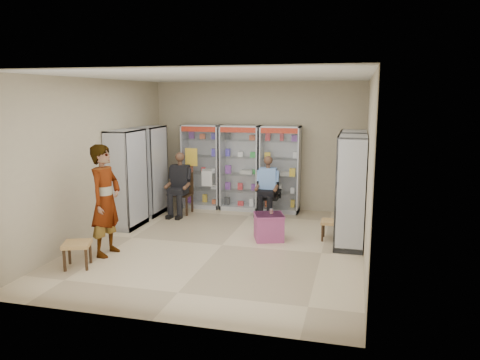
% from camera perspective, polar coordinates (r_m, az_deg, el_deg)
% --- Properties ---
extents(floor, '(6.00, 6.00, 0.00)m').
position_cam_1_polar(floor, '(8.60, -2.20, -7.92)').
color(floor, '#C8B28B').
rests_on(floor, ground).
extents(room_shell, '(5.02, 6.02, 3.01)m').
position_cam_1_polar(room_shell, '(8.20, -2.30, 5.26)').
color(room_shell, tan).
rests_on(room_shell, ground).
extents(cabinet_back_left, '(0.90, 0.50, 2.00)m').
position_cam_1_polar(cabinet_back_left, '(11.29, -4.64, 1.67)').
color(cabinet_back_left, silver).
rests_on(cabinet_back_left, floor).
extents(cabinet_back_mid, '(0.90, 0.50, 2.00)m').
position_cam_1_polar(cabinet_back_mid, '(11.02, 0.04, 1.50)').
color(cabinet_back_mid, silver).
rests_on(cabinet_back_mid, floor).
extents(cabinet_back_right, '(0.90, 0.50, 2.00)m').
position_cam_1_polar(cabinet_back_right, '(10.83, 4.92, 1.30)').
color(cabinet_back_right, '#A4A6AB').
rests_on(cabinet_back_right, floor).
extents(cabinet_right_far, '(0.90, 0.50, 2.00)m').
position_cam_1_polar(cabinet_right_far, '(9.58, 13.45, -0.14)').
color(cabinet_right_far, '#9FA0A6').
rests_on(cabinet_right_far, floor).
extents(cabinet_right_near, '(0.90, 0.50, 2.00)m').
position_cam_1_polar(cabinet_right_near, '(8.50, 13.32, -1.44)').
color(cabinet_right_near, '#B8BBC0').
rests_on(cabinet_right_near, floor).
extents(cabinet_left_far, '(0.90, 0.50, 2.00)m').
position_cam_1_polar(cabinet_left_far, '(10.79, -10.92, 1.11)').
color(cabinet_left_far, silver).
rests_on(cabinet_left_far, floor).
extents(cabinet_left_near, '(0.90, 0.50, 2.00)m').
position_cam_1_polar(cabinet_left_near, '(9.82, -13.64, 0.11)').
color(cabinet_left_near, '#BBBDC3').
rests_on(cabinet_left_near, floor).
extents(wooden_chair, '(0.42, 0.42, 0.94)m').
position_cam_1_polar(wooden_chair, '(10.80, -7.11, -1.63)').
color(wooden_chair, black).
rests_on(wooden_chair, floor).
extents(seated_customer, '(0.44, 0.60, 1.34)m').
position_cam_1_polar(seated_customer, '(10.71, -7.23, -0.64)').
color(seated_customer, black).
rests_on(seated_customer, floor).
extents(office_chair, '(0.57, 0.57, 1.02)m').
position_cam_1_polar(office_chair, '(10.40, 3.48, -1.80)').
color(office_chair, black).
rests_on(office_chair, floor).
extents(seated_shopkeeper, '(0.44, 0.60, 1.30)m').
position_cam_1_polar(seated_shopkeeper, '(10.33, 3.43, -1.10)').
color(seated_shopkeeper, '#7AAAF2').
rests_on(seated_shopkeeper, floor).
extents(pink_trunk, '(0.65, 0.63, 0.49)m').
position_cam_1_polar(pink_trunk, '(8.85, 3.53, -5.73)').
color(pink_trunk, '#C54FA7').
rests_on(pink_trunk, floor).
extents(tea_glass, '(0.07, 0.07, 0.09)m').
position_cam_1_polar(tea_glass, '(8.81, 3.84, -3.83)').
color(tea_glass, '#561F07').
rests_on(tea_glass, pink_trunk).
extents(woven_stool_a, '(0.38, 0.38, 0.37)m').
position_cam_1_polar(woven_stool_a, '(9.01, 11.04, -6.01)').
color(woven_stool_a, '#AA6E47').
rests_on(woven_stool_a, floor).
extents(woven_stool_b, '(0.53, 0.53, 0.41)m').
position_cam_1_polar(woven_stool_b, '(7.91, -19.19, -8.60)').
color(woven_stool_b, '#96613F').
rests_on(woven_stool_b, floor).
extents(standing_man, '(0.49, 0.71, 1.89)m').
position_cam_1_polar(standing_man, '(8.19, -16.08, -2.40)').
color(standing_man, gray).
rests_on(standing_man, floor).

